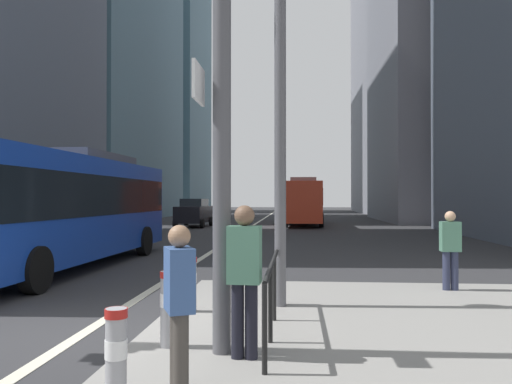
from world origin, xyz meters
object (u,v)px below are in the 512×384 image
bollard_right (168,305)px  bollard_back (191,281)px  car_receding_near (298,208)px  pedestrian_far (450,247)px  city_bus_blue_oncoming (63,204)px  bollard_left (116,356)px  pedestrian_walking (179,301)px  car_oncoming_mid (194,212)px  street_lamp_post (280,8)px  city_bus_red_receding (304,200)px  traffic_signal_gantry (81,30)px  car_receding_far (302,208)px  pedestrian_waiting (244,273)px

bollard_right → bollard_back: bearing=93.5°
car_receding_near → pedestrian_far: 39.21m
city_bus_blue_oncoming → bollard_left: city_bus_blue_oncoming is taller
bollard_left → pedestrian_walking: size_ratio=0.57×
car_oncoming_mid → street_lamp_post: bearing=-75.2°
city_bus_blue_oncoming → pedestrian_far: bearing=-18.8°
city_bus_red_receding → traffic_signal_gantry: bearing=-95.7°
car_receding_near → bollard_left: size_ratio=4.93×
car_receding_near → car_receding_far: size_ratio=1.04×
pedestrian_waiting → pedestrian_far: bearing=51.4°
car_receding_far → car_oncoming_mid: bearing=-119.0°
bollard_left → pedestrian_walking: (0.43, 0.49, 0.38)m
city_bus_blue_oncoming → street_lamp_post: 8.76m
city_bus_red_receding → traffic_signal_gantry: size_ratio=1.78×
city_bus_red_receding → bollard_left: size_ratio=11.74×
bollard_left → pedestrian_waiting: pedestrian_waiting is taller
street_lamp_post → bollard_back: street_lamp_post is taller
traffic_signal_gantry → pedestrian_waiting: 3.58m
city_bus_blue_oncoming → car_oncoming_mid: city_bus_blue_oncoming is taller
bollard_back → pedestrian_waiting: (1.12, -2.32, 0.50)m
street_lamp_post → pedestrian_walking: (-0.83, -3.97, -4.25)m
bollard_right → bollard_back: bollard_right is taller
car_oncoming_mid → bollard_back: size_ratio=4.94×
city_bus_blue_oncoming → bollard_back: 7.49m
bollard_left → pedestrian_far: bearing=53.3°
city_bus_blue_oncoming → pedestrian_walking: size_ratio=6.95×
car_receding_near → car_receding_far: same height
car_receding_far → pedestrian_walking: size_ratio=2.70×
city_bus_red_receding → bollard_back: 29.52m
city_bus_blue_oncoming → bollard_back: bearing=-49.1°
city_bus_blue_oncoming → car_oncoming_mid: (-0.50, 20.65, -0.85)m
bollard_right → pedestrian_walking: 1.60m
pedestrian_walking → car_oncoming_mid: bearing=101.3°
bollard_left → car_receding_near: bearing=87.9°
car_receding_far → bollard_right: size_ratio=4.60×
traffic_signal_gantry → bollard_back: bearing=66.7°
pedestrian_walking → traffic_signal_gantry: bearing=140.1°
pedestrian_walking → city_bus_blue_oncoming: bearing=121.2°
bollard_back → pedestrian_walking: size_ratio=0.55×
car_receding_near → pedestrian_waiting: size_ratio=2.53×
bollard_right → pedestrian_far: bearing=42.2°
city_bus_blue_oncoming → car_receding_near: 36.43m
car_oncoming_mid → pedestrian_far: bearing=-67.0°
car_receding_far → bollard_back: (-2.22, -39.85, -0.35)m
street_lamp_post → pedestrian_waiting: size_ratio=4.52×
car_receding_far → bollard_back: size_ratio=4.89×
city_bus_red_receding → pedestrian_walking: bearing=-92.8°
bollard_back → pedestrian_waiting: pedestrian_waiting is taller
city_bus_blue_oncoming → street_lamp_post: size_ratio=1.39×
bollard_right → car_oncoming_mid: bearing=101.0°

